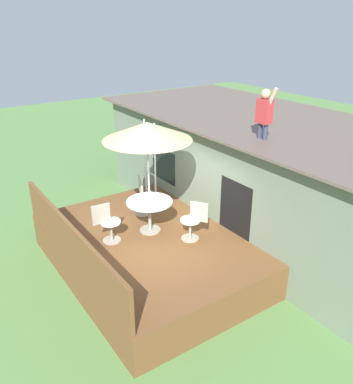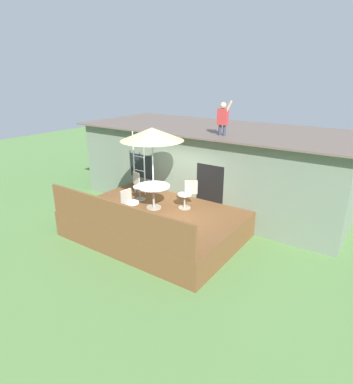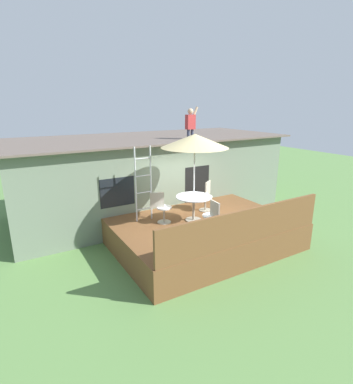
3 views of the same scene
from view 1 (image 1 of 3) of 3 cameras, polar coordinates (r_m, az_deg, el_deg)
ground_plane at (r=9.65m, az=-3.22°, el=-10.25°), size 40.00×40.00×0.00m
house at (r=11.03m, az=12.79°, el=2.33°), size 10.50×4.50×2.93m
deck at (r=9.43m, az=-3.27°, el=-8.23°), size 5.14×3.87×0.80m
deck_railing at (r=8.33m, az=-14.62°, el=-6.89°), size 5.04×0.08×0.90m
patio_table at (r=9.17m, az=-3.80°, el=-2.19°), size 1.04×1.04×0.74m
patio_umbrella at (r=8.55m, az=-4.12°, el=8.48°), size 1.90×1.90×2.54m
step_ladder at (r=10.32m, az=-3.71°, el=3.94°), size 0.52×0.04×2.20m
person_figure at (r=8.79m, az=12.25°, el=11.09°), size 0.47×0.20×1.11m
patio_chair_left at (r=10.08m, az=-4.85°, el=-0.55°), size 0.60×0.44×0.92m
patio_chair_right at (r=8.86m, az=2.38°, el=-4.06°), size 0.56×0.46×0.92m
patio_chair_near at (r=8.89m, az=-9.65°, el=-4.30°), size 0.44×0.62×0.92m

